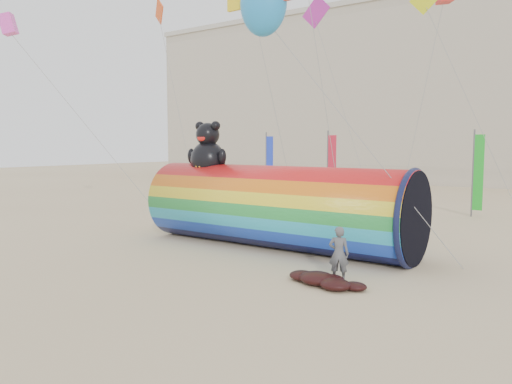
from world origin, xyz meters
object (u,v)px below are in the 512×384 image
Objects in this scene: windsock_assembly at (276,205)px; kite_handler at (339,254)px; hotel_building at (380,96)px; fabric_bundle at (324,280)px.

windsock_assembly is 5.62m from kite_handler.
hotel_building is 51.40m from fabric_bundle.
fabric_bundle is at bearing 58.21° from kite_handler.
hotel_building is 23.06× the size of fabric_bundle.
hotel_building reaches higher than windsock_assembly.
kite_handler is at bearing 79.20° from fabric_bundle.
windsock_assembly is 6.11m from fabric_bundle.
windsock_assembly reaches higher than fabric_bundle.
kite_handler is (17.28, -46.66, -9.43)m from hotel_building.
fabric_bundle is at bearing -42.23° from windsock_assembly.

